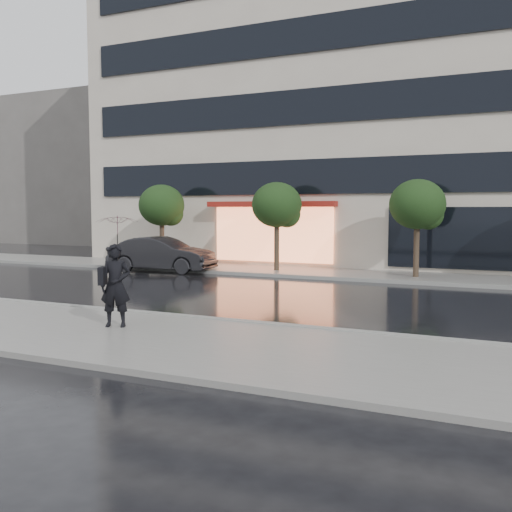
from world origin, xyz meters
The scene contains 12 objects.
ground centered at (0.00, 0.00, 0.00)m, with size 120.00×120.00×0.00m, color black.
sidewalk_near centered at (0.00, -3.25, 0.06)m, with size 60.00×4.50×0.12m, color slate.
sidewalk_far centered at (0.00, 10.25, 0.06)m, with size 60.00×3.50×0.12m, color slate.
curb_near centered at (0.00, -1.00, 0.07)m, with size 60.00×0.25×0.14m, color gray.
curb_far centered at (0.00, 8.50, 0.07)m, with size 60.00×0.25×0.14m, color gray.
office_building centered at (0.00, 17.97, 9.00)m, with size 30.00×12.76×18.00m.
bg_building_left centered at (-28.00, 26.00, 6.00)m, with size 14.00×10.00×12.00m, color #59544F.
tree_far_west centered at (-8.94, 10.03, 2.92)m, with size 2.20×2.20×3.99m.
tree_mid_west centered at (-2.94, 10.03, 2.92)m, with size 2.20×2.20×3.99m.
tree_mid_east centered at (3.06, 10.03, 2.92)m, with size 2.20×2.20×3.99m.
parked_car centered at (-7.80, 8.18, 0.79)m, with size 1.66×4.77×1.57m, color black.
pedestrian_with_umbrella centered at (-1.68, -2.76, 1.72)m, with size 1.22×1.23×2.55m.
Camera 1 is at (6.53, -13.17, 2.79)m, focal length 40.00 mm.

